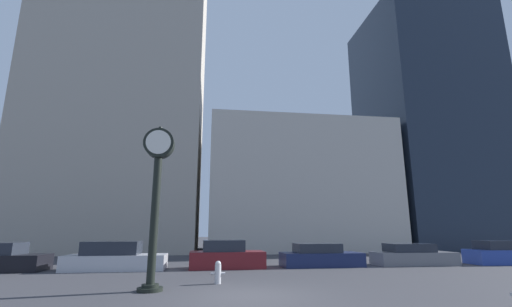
{
  "coord_description": "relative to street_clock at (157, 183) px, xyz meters",
  "views": [
    {
      "loc": [
        -1.18,
        -10.73,
        1.89
      ],
      "look_at": [
        1.77,
        10.8,
        6.81
      ],
      "focal_mm": 24.0,
      "sensor_mm": 36.0,
      "label": 1
    }
  ],
  "objects": [
    {
      "name": "car_navy",
      "position": [
        7.9,
        6.79,
        -2.97
      ],
      "size": [
        4.35,
        1.91,
        1.22
      ],
      "rotation": [
        0.0,
        0.0,
        0.01
      ],
      "color": "#19234C",
      "rests_on": "ground_plane"
    },
    {
      "name": "street_clock",
      "position": [
        0.0,
        0.0,
        0.0
      ],
      "size": [
        1.03,
        0.82,
        5.52
      ],
      "color": "black",
      "rests_on": "ground_plane"
    },
    {
      "name": "car_blue",
      "position": [
        18.82,
        6.64,
        -2.92
      ],
      "size": [
        3.9,
        1.95,
        1.32
      ],
      "rotation": [
        0.0,
        0.0,
        -0.06
      ],
      "color": "#28429E",
      "rests_on": "ground_plane"
    },
    {
      "name": "car_grey",
      "position": [
        13.35,
        6.84,
        -2.98
      ],
      "size": [
        4.52,
        1.9,
        1.18
      ],
      "rotation": [
        0.0,
        0.0,
        -0.02
      ],
      "color": "slate",
      "rests_on": "ground_plane"
    },
    {
      "name": "building_tall_tower",
      "position": [
        -7.12,
        22.74,
        14.95
      ],
      "size": [
        15.7,
        12.0,
        36.86
      ],
      "color": "#ADA393",
      "rests_on": "ground_plane"
    },
    {
      "name": "ground_plane",
      "position": [
        2.97,
        -1.26,
        -3.48
      ],
      "size": [
        200.0,
        200.0,
        0.0
      ],
      "primitive_type": "plane",
      "color": "#38383D"
    },
    {
      "name": "fire_hydrant_near",
      "position": [
        2.2,
        1.28,
        -3.07
      ],
      "size": [
        0.53,
        0.23,
        0.81
      ],
      "color": "#B7B7BC",
      "rests_on": "ground_plane"
    },
    {
      "name": "building_storefront_row",
      "position": [
        10.66,
        22.74,
        2.71
      ],
      "size": [
        17.69,
        12.0,
        12.38
      ],
      "color": "beige",
      "rests_on": "ground_plane"
    },
    {
      "name": "building_glass_modern",
      "position": [
        26.42,
        22.74,
        10.17
      ],
      "size": [
        12.49,
        12.0,
        27.29
      ],
      "color": "#1E2838",
      "rests_on": "ground_plane"
    },
    {
      "name": "car_maroon",
      "position": [
        2.76,
        6.57,
        -2.88
      ],
      "size": [
        3.88,
        1.91,
        1.42
      ],
      "rotation": [
        0.0,
        0.0,
        0.03
      ],
      "color": "maroon",
      "rests_on": "ground_plane"
    },
    {
      "name": "car_silver",
      "position": [
        -2.73,
        6.44,
        -2.9
      ],
      "size": [
        4.78,
        1.9,
        1.39
      ],
      "rotation": [
        0.0,
        0.0,
        0.01
      ],
      "color": "#BCBCC1",
      "rests_on": "ground_plane"
    }
  ]
}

